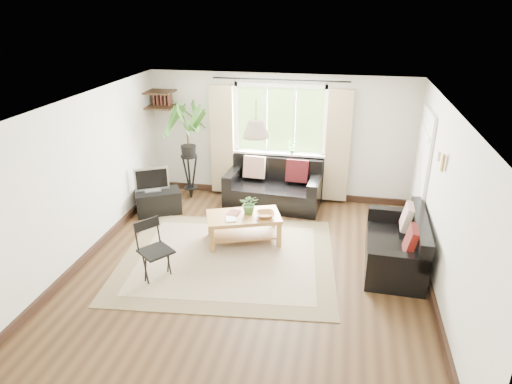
% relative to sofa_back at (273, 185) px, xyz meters
% --- Properties ---
extents(floor, '(5.50, 5.50, 0.00)m').
position_rel_sofa_back_xyz_m(floor, '(0.03, -2.25, -0.41)').
color(floor, '#321F10').
rests_on(floor, ground).
extents(ceiling, '(5.50, 5.50, 0.00)m').
position_rel_sofa_back_xyz_m(ceiling, '(0.03, -2.25, 1.99)').
color(ceiling, white).
rests_on(ceiling, floor).
extents(wall_back, '(5.00, 0.02, 2.40)m').
position_rel_sofa_back_xyz_m(wall_back, '(0.03, 0.50, 0.79)').
color(wall_back, silver).
rests_on(wall_back, floor).
extents(wall_front, '(5.00, 0.02, 2.40)m').
position_rel_sofa_back_xyz_m(wall_front, '(0.03, -5.00, 0.79)').
color(wall_front, silver).
rests_on(wall_front, floor).
extents(wall_left, '(0.02, 5.50, 2.40)m').
position_rel_sofa_back_xyz_m(wall_left, '(-2.47, -2.25, 0.79)').
color(wall_left, silver).
rests_on(wall_left, floor).
extents(wall_right, '(0.02, 5.50, 2.40)m').
position_rel_sofa_back_xyz_m(wall_right, '(2.53, -2.25, 0.79)').
color(wall_right, silver).
rests_on(wall_right, floor).
extents(rug, '(3.44, 3.03, 0.02)m').
position_rel_sofa_back_xyz_m(rug, '(-0.37, -2.05, -0.40)').
color(rug, beige).
rests_on(rug, floor).
extents(window, '(2.50, 0.16, 2.16)m').
position_rel_sofa_back_xyz_m(window, '(0.03, 0.46, 1.14)').
color(window, white).
rests_on(window, wall_back).
extents(door, '(0.06, 0.96, 2.06)m').
position_rel_sofa_back_xyz_m(door, '(2.50, -0.55, 0.59)').
color(door, silver).
rests_on(door, wall_right).
extents(corner_shelf, '(0.50, 0.50, 0.34)m').
position_rel_sofa_back_xyz_m(corner_shelf, '(-2.22, 0.25, 1.48)').
color(corner_shelf, black).
rests_on(corner_shelf, wall_back).
extents(pendant_lamp, '(0.36, 0.36, 0.54)m').
position_rel_sofa_back_xyz_m(pendant_lamp, '(0.03, -1.85, 1.64)').
color(pendant_lamp, beige).
rests_on(pendant_lamp, ceiling).
extents(wall_sconce, '(0.12, 0.12, 0.28)m').
position_rel_sofa_back_xyz_m(wall_sconce, '(2.46, -1.95, 1.33)').
color(wall_sconce, beige).
rests_on(wall_sconce, wall_right).
extents(sofa_back, '(1.80, 0.99, 0.82)m').
position_rel_sofa_back_xyz_m(sofa_back, '(0.00, 0.00, 0.00)').
color(sofa_back, black).
rests_on(sofa_back, floor).
extents(sofa_right, '(1.63, 0.86, 0.75)m').
position_rel_sofa_back_xyz_m(sofa_right, '(2.07, -1.73, -0.04)').
color(sofa_right, black).
rests_on(sofa_right, floor).
extents(coffee_table, '(1.30, 0.98, 0.47)m').
position_rel_sofa_back_xyz_m(coffee_table, '(-0.24, -1.47, -0.18)').
color(coffee_table, brown).
rests_on(coffee_table, floor).
extents(table_plant, '(0.32, 0.29, 0.33)m').
position_rel_sofa_back_xyz_m(table_plant, '(-0.16, -1.39, 0.23)').
color(table_plant, '#375F26').
rests_on(table_plant, coffee_table).
extents(bowl, '(0.38, 0.38, 0.07)m').
position_rel_sofa_back_xyz_m(bowl, '(0.11, -1.46, 0.10)').
color(bowl, '#955E33').
rests_on(bowl, coffee_table).
extents(book_a, '(0.22, 0.26, 0.02)m').
position_rel_sofa_back_xyz_m(book_a, '(-0.48, -1.67, 0.07)').
color(book_a, white).
rests_on(book_a, coffee_table).
extents(book_b, '(0.21, 0.27, 0.02)m').
position_rel_sofa_back_xyz_m(book_b, '(-0.50, -1.44, 0.07)').
color(book_b, '#572B23').
rests_on(book_b, coffee_table).
extents(tv_stand, '(0.91, 0.77, 0.43)m').
position_rel_sofa_back_xyz_m(tv_stand, '(-2.01, -0.71, -0.20)').
color(tv_stand, black).
rests_on(tv_stand, floor).
extents(tv, '(0.63, 0.47, 0.47)m').
position_rel_sofa_back_xyz_m(tv, '(-2.10, -0.71, 0.25)').
color(tv, '#A5A5AA').
rests_on(tv, tv_stand).
extents(palm_stand, '(0.86, 0.86, 1.88)m').
position_rel_sofa_back_xyz_m(palm_stand, '(-1.66, 0.07, 0.53)').
color(palm_stand, black).
rests_on(palm_stand, floor).
extents(folding_chair, '(0.61, 0.61, 0.85)m').
position_rel_sofa_back_xyz_m(folding_chair, '(-1.19, -2.75, 0.01)').
color(folding_chair, black).
rests_on(folding_chair, floor).
extents(sill_plant, '(0.14, 0.10, 0.27)m').
position_rel_sofa_back_xyz_m(sill_plant, '(0.28, 0.38, 0.65)').
color(sill_plant, '#2D6023').
rests_on(sill_plant, window).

